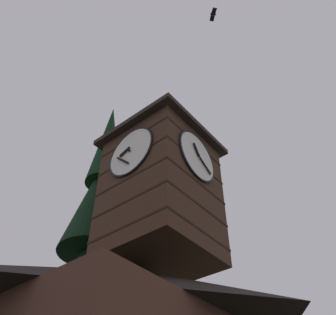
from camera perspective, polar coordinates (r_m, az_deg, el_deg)
clock_tower at (r=17.31m, az=-1.04°, el=-3.84°), size 4.71×4.71×9.18m
pine_tree_behind at (r=17.91m, az=-12.31°, el=-20.59°), size 6.26×6.26×20.48m
flying_bird_high at (r=19.72m, az=6.76°, el=20.47°), size 0.60×0.64×0.16m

